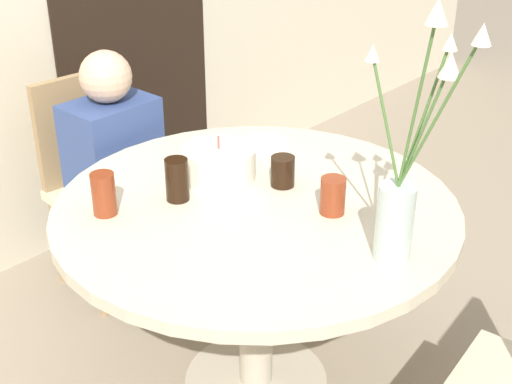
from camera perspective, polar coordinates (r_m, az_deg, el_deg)
The scene contains 12 objects.
ground_plane at distance 2.69m, azimuth 0.00°, elevation -15.09°, with size 16.00×16.00×0.00m, color gray.
doorway_panel at distance 3.50m, azimuth -9.79°, elevation 13.97°, with size 0.90×0.01×2.05m.
dining_table at distance 2.32m, azimuth 0.00°, elevation -3.70°, with size 1.29×1.29×0.75m.
chair_right_flank at distance 3.07m, azimuth -12.73°, elevation 1.56°, with size 0.43×0.43×0.91m.
birthday_cake at distance 2.39m, azimuth -2.98°, elevation 2.32°, with size 0.25×0.25×0.15m.
flower_vase at distance 1.90m, azimuth 11.72°, elevation 0.28°, with size 0.16×0.32×0.73m.
side_plate at distance 2.67m, azimuth 0.76°, elevation 3.96°, with size 0.17×0.17×0.01m.
drink_glass_0 at distance 2.18m, azimuth 6.16°, elevation -0.30°, with size 0.08×0.08×0.12m.
drink_glass_1 at distance 2.26m, azimuth -6.34°, elevation 0.99°, with size 0.07×0.07×0.14m.
drink_glass_2 at distance 2.21m, azimuth -12.09°, elevation -0.16°, with size 0.07×0.07×0.14m.
drink_glass_3 at distance 2.34m, azimuth 2.15°, elevation 1.67°, with size 0.08×0.08×0.10m.
person_woman at distance 2.95m, azimuth -11.07°, elevation 0.40°, with size 0.34×0.24×1.07m.
Camera 1 is at (-1.48, -1.31, 1.82)m, focal length 50.00 mm.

